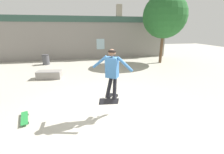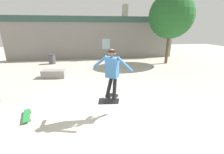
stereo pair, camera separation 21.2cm
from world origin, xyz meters
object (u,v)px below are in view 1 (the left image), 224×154
Objects in this scene: tree_right at (165,16)px; skate_ledge at (49,75)px; skateboard_resting at (24,118)px; trash_bin at (46,59)px; skater at (112,70)px; skateboard_flipping at (109,101)px.

skate_ledge is (-7.90, -2.42, -3.24)m from tree_right.
skateboard_resting is (0.01, -4.02, -0.14)m from skate_ledge.
tree_right is at bearing -7.31° from trash_bin.
skateboard_flipping is (-0.09, -0.04, -0.96)m from skater.
skate_ledge is 4.02m from skateboard_resting.
skate_ledge is 5.20m from skater.
tree_right is 8.87m from skate_ledge.
skater is at bearing 66.32° from skateboard_resting.
skateboard_flipping reaches higher than skateboard_resting.
tree_right reaches higher than skateboard_resting.
trash_bin reaches higher than skateboard_resting.
trash_bin is at bearing 79.83° from skateboard_flipping.
tree_right is 6.81× the size of trash_bin.
skater is (3.48, -7.85, 1.10)m from trash_bin.
skateboard_resting is (0.88, -7.56, -0.32)m from trash_bin.
skate_ledge is at bearing 66.07° from skater.
tree_right reaches higher than skater.
skate_ledge is 0.91× the size of skater.
skateboard_flipping is at bearing 65.21° from skateboard_resting.
skateboard_resting is at bearing 118.37° from skater.
tree_right is 9.35m from trash_bin.
skate_ledge is 1.64× the size of skateboard_resting.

